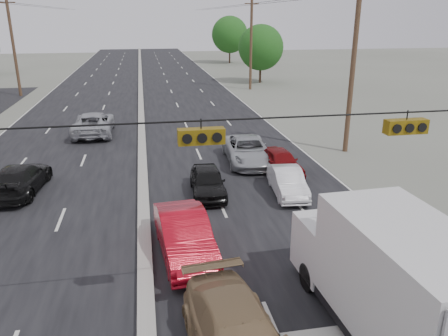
{
  "coord_description": "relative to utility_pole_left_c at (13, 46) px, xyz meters",
  "views": [
    {
      "loc": [
        0.29,
        -9.34,
        7.97
      ],
      "look_at": [
        3.31,
        6.98,
        2.2
      ],
      "focal_mm": 35.0,
      "sensor_mm": 36.0,
      "label": 1
    }
  ],
  "objects": [
    {
      "name": "road_surface",
      "position": [
        12.5,
        -10.0,
        -5.11
      ],
      "size": [
        20.0,
        160.0,
        0.02
      ],
      "primitive_type": "cube",
      "color": "black",
      "rests_on": "ground"
    },
    {
      "name": "center_median",
      "position": [
        12.5,
        -10.0,
        -5.01
      ],
      "size": [
        0.5,
        160.0,
        0.2
      ],
      "primitive_type": "cube",
      "color": "gray",
      "rests_on": "ground"
    },
    {
      "name": "utility_pole_left_c",
      "position": [
        0.0,
        0.0,
        0.0
      ],
      "size": [
        1.6,
        0.3,
        10.0
      ],
      "color": "#422D1E",
      "rests_on": "ground"
    },
    {
      "name": "utility_pole_right_b",
      "position": [
        25.0,
        -25.0,
        0.0
      ],
      "size": [
        1.6,
        0.3,
        10.0
      ],
      "color": "#422D1E",
      "rests_on": "ground"
    },
    {
      "name": "utility_pole_right_c",
      "position": [
        25.0,
        0.0,
        0.0
      ],
      "size": [
        1.6,
        0.3,
        10.0
      ],
      "color": "#422D1E",
      "rests_on": "ground"
    },
    {
      "name": "traffic_signals",
      "position": [
        13.9,
        -40.0,
        0.39
      ],
      "size": [
        25.0,
        0.3,
        0.54
      ],
      "color": "black",
      "rests_on": "ground"
    },
    {
      "name": "tree_right_mid",
      "position": [
        27.5,
        5.0,
        -0.77
      ],
      "size": [
        5.6,
        5.6,
        7.14
      ],
      "color": "#382619",
      "rests_on": "ground"
    },
    {
      "name": "tree_right_far",
      "position": [
        28.5,
        30.0,
        -0.15
      ],
      "size": [
        6.4,
        6.4,
        8.16
      ],
      "color": "#382619",
      "rests_on": "ground"
    },
    {
      "name": "box_truck",
      "position": [
        18.56,
        -40.84,
        -3.33
      ],
      "size": [
        2.66,
        6.9,
        3.46
      ],
      "rotation": [
        0.0,
        0.0,
        0.04
      ],
      "color": "black",
      "rests_on": "ground"
    },
    {
      "name": "red_sedan",
      "position": [
        13.9,
        -35.8,
        -4.33
      ],
      "size": [
        2.02,
        4.82,
        1.55
      ],
      "primitive_type": "imported",
      "rotation": [
        0.0,
        0.0,
        0.08
      ],
      "color": "#A60A19",
      "rests_on": "ground"
    },
    {
      "name": "queue_car_a",
      "position": [
        15.5,
        -30.46,
        -4.45
      ],
      "size": [
        1.73,
        3.91,
        1.31
      ],
      "primitive_type": "imported",
      "rotation": [
        0.0,
        0.0,
        -0.05
      ],
      "color": "black",
      "rests_on": "ground"
    },
    {
      "name": "queue_car_b",
      "position": [
        19.2,
        -31.08,
        -4.49
      ],
      "size": [
        1.65,
        3.87,
        1.24
      ],
      "primitive_type": "imported",
      "rotation": [
        0.0,
        0.0,
        -0.09
      ],
      "color": "silver",
      "rests_on": "ground"
    },
    {
      "name": "queue_car_c",
      "position": [
        18.46,
        -26.11,
        -4.39
      ],
      "size": [
        2.66,
        5.31,
        1.44
      ],
      "primitive_type": "imported",
      "rotation": [
        0.0,
        0.0,
        -0.05
      ],
      "color": "#9B9EA2",
      "rests_on": "ground"
    },
    {
      "name": "queue_car_e",
      "position": [
        19.76,
        -28.19,
        -4.45
      ],
      "size": [
        1.86,
        3.97,
        1.31
      ],
      "primitive_type": "imported",
      "rotation": [
        0.0,
        0.0,
        0.08
      ],
      "color": "maroon",
      "rests_on": "ground"
    },
    {
      "name": "oncoming_near",
      "position": [
        6.78,
        -28.57,
        -4.41
      ],
      "size": [
        2.37,
        4.95,
        1.39
      ],
      "primitive_type": "imported",
      "rotation": [
        0.0,
        0.0,
        3.05
      ],
      "color": "black",
      "rests_on": "ground"
    },
    {
      "name": "oncoming_far",
      "position": [
        9.18,
        -17.89,
        -4.31
      ],
      "size": [
        2.65,
        5.72,
        1.59
      ],
      "primitive_type": "imported",
      "rotation": [
        0.0,
        0.0,
        3.14
      ],
      "color": "#9FA0A6",
      "rests_on": "ground"
    }
  ]
}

